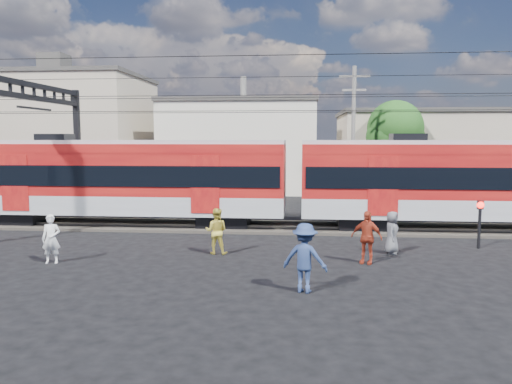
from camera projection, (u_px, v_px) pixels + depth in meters
ground at (209, 272)px, 15.99m from camera, size 120.00×120.00×0.00m
track_bed at (240, 226)px, 23.91m from camera, size 70.00×3.40×0.12m
rail_near at (238, 227)px, 23.15m from camera, size 70.00×0.12×0.12m
rail_far at (241, 221)px, 24.64m from camera, size 70.00×0.12×0.12m
commuter_train at (124, 177)px, 24.16m from camera, size 50.30×3.08×4.17m
catenary at (62, 120)px, 24.13m from camera, size 70.00×9.30×7.52m
building_west at (57, 133)px, 40.78m from camera, size 14.28×10.20×9.30m
building_midwest at (244, 145)px, 42.51m from camera, size 12.24×12.24×7.30m
building_mideast at (446, 153)px, 38.15m from camera, size 16.32×10.20×6.30m
utility_pole_mid at (353, 134)px, 29.81m from camera, size 1.80×0.24×8.50m
tree_near at (398, 132)px, 32.57m from camera, size 3.82×3.64×6.72m
pedestrian_a at (51, 239)px, 17.04m from camera, size 0.68×0.51×1.69m
pedestrian_b at (216, 231)px, 18.42m from camera, size 0.85×0.67×1.71m
pedestrian_c at (305, 258)px, 13.83m from camera, size 1.40×1.02×1.94m
pedestrian_d at (367, 237)px, 16.99m from camera, size 1.15×0.81×1.82m
pedestrian_e at (392, 232)px, 18.48m from camera, size 0.68×0.87×1.58m
crossing_signal at (480, 215)px, 19.25m from camera, size 0.27×0.27×1.88m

